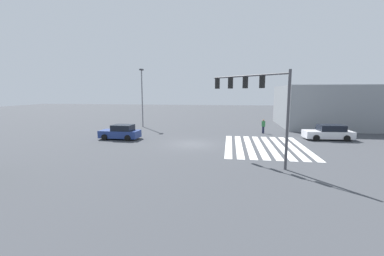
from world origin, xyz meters
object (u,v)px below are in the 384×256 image
object	(u,v)px
traffic_signal_mast	(255,94)
street_light_pole_b	(142,93)
car_1	(329,133)
pedestrian	(263,125)
car_2	(121,132)

from	to	relation	value
traffic_signal_mast	street_light_pole_b	bearing A→B (deg)	-4.38
car_1	pedestrian	world-z (taller)	pedestrian
car_1	car_2	bearing A→B (deg)	4.54
car_1	pedestrian	distance (m)	7.06
car_1	street_light_pole_b	world-z (taller)	street_light_pole_b
car_2	street_light_pole_b	bearing A→B (deg)	-82.77
pedestrian	street_light_pole_b	bearing A→B (deg)	-57.17
traffic_signal_mast	car_2	xyz separation A→B (m)	(6.83, 13.22, -4.17)
car_2	street_light_pole_b	world-z (taller)	street_light_pole_b
traffic_signal_mast	car_2	world-z (taller)	traffic_signal_mast
car_2	pedestrian	size ratio (longest dim) A/B	2.45
traffic_signal_mast	street_light_pole_b	world-z (taller)	street_light_pole_b
traffic_signal_mast	pedestrian	xyz separation A→B (m)	(12.91, -2.31, -3.92)
car_1	car_2	size ratio (longest dim) A/B	1.17
street_light_pole_b	car_1	bearing A→B (deg)	-106.35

